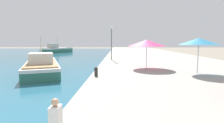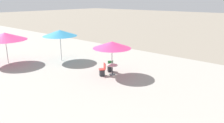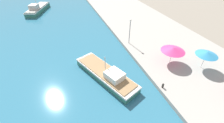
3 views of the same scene
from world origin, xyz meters
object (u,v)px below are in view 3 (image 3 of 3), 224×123
at_px(fishing_boat_near, 106,74).
at_px(fishing_boat_mid, 38,9).
at_px(cafe_umbrella_white, 207,53).
at_px(mooring_bollard, 163,85).
at_px(cafe_umbrella_striped, 173,49).
at_px(lamppost, 130,27).

distance_m(fishing_boat_near, fishing_boat_mid, 33.87).
relative_size(cafe_umbrella_white, mooring_bollard, 4.51).
bearing_deg(cafe_umbrella_white, cafe_umbrella_striped, 142.74).
height_order(cafe_umbrella_white, cafe_umbrella_striped, cafe_umbrella_white).
distance_m(cafe_umbrella_striped, mooring_bollard, 6.22).
xyz_separation_m(cafe_umbrella_striped, lamppost, (-3.52, 7.36, 0.78)).
height_order(fishing_boat_mid, cafe_umbrella_white, fishing_boat_mid).
xyz_separation_m(cafe_umbrella_white, mooring_bollard, (-7.72, -1.47, -2.11)).
bearing_deg(fishing_boat_near, lamppost, 22.99).
bearing_deg(fishing_boat_mid, lamppost, -35.79).
height_order(fishing_boat_near, cafe_umbrella_white, fishing_boat_near).
height_order(cafe_umbrella_white, mooring_bollard, cafe_umbrella_white).
height_order(cafe_umbrella_white, lamppost, lamppost).
height_order(fishing_boat_near, cafe_umbrella_striped, fishing_boat_near).
relative_size(fishing_boat_near, cafe_umbrella_white, 3.65).
bearing_deg(cafe_umbrella_striped, mooring_bollard, -135.40).
bearing_deg(mooring_bollard, fishing_boat_mid, 112.97).
relative_size(fishing_boat_near, mooring_bollard, 16.47).
xyz_separation_m(cafe_umbrella_white, cafe_umbrella_striped, (-3.52, 2.68, -0.14)).
bearing_deg(fishing_boat_mid, cafe_umbrella_striped, -37.28).
xyz_separation_m(fishing_boat_near, fishing_boat_mid, (-9.77, 32.42, 0.18)).
bearing_deg(lamppost, cafe_umbrella_white, -54.95).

